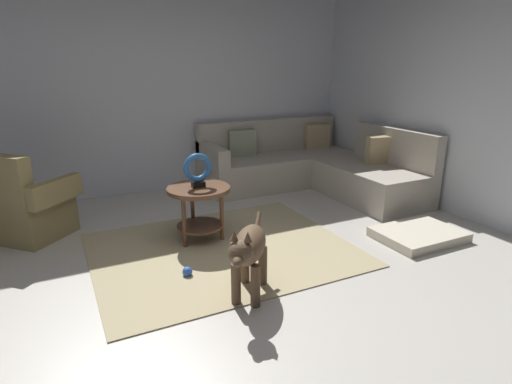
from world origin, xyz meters
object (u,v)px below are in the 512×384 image
(side_table, at_px, (199,199))
(dog, at_px, (249,250))
(sectional_couch, at_px, (311,168))
(armchair, at_px, (26,207))
(torus_sculpture, at_px, (198,169))
(dog_bed_mat, at_px, (418,235))
(dog_toy_ball, at_px, (187,272))

(side_table, distance_m, dog, 1.16)
(sectional_couch, bearing_deg, armchair, -176.41)
(sectional_couch, bearing_deg, dog, -132.38)
(torus_sculpture, bearing_deg, dog, -91.21)
(armchair, xyz_separation_m, dog_bed_mat, (3.43, -1.72, -0.28))
(armchair, bearing_deg, dog_bed_mat, 18.83)
(armchair, bearing_deg, sectional_couch, 49.05)
(armchair, relative_size, dog, 1.40)
(sectional_couch, height_order, armchair, same)
(dog_bed_mat, bearing_deg, sectional_couch, 89.64)
(sectional_couch, distance_m, dog_toy_ball, 2.83)
(side_table, height_order, dog, dog)
(armchair, xyz_separation_m, dog, (1.47, -1.94, 0.05))
(sectional_couch, xyz_separation_m, dog_bed_mat, (-0.01, -1.93, -0.25))
(sectional_couch, bearing_deg, dog_bed_mat, -90.36)
(armchair, bearing_deg, torus_sculpture, 17.69)
(dog_toy_ball, bearing_deg, dog, -58.05)
(sectional_couch, distance_m, dog, 2.92)
(torus_sculpture, xyz_separation_m, dog_bed_mat, (1.93, -0.93, -0.67))
(torus_sculpture, bearing_deg, side_table, 91.79)
(sectional_couch, relative_size, dog_bed_mat, 2.81)
(armchair, bearing_deg, side_table, 17.69)
(dog_bed_mat, xyz_separation_m, dog, (-1.96, -0.22, 0.33))
(side_table, distance_m, dog_toy_ball, 0.83)
(dog_toy_ball, bearing_deg, dog_bed_mat, -7.00)
(side_table, xyz_separation_m, dog_toy_ball, (-0.34, -0.65, -0.38))
(sectional_couch, distance_m, side_table, 2.19)
(sectional_couch, xyz_separation_m, dog, (-1.97, -2.16, 0.09))
(dog_bed_mat, bearing_deg, dog_toy_ball, 173.00)
(sectional_couch, xyz_separation_m, dog_toy_ball, (-2.28, -1.66, -0.25))
(dog_bed_mat, relative_size, dog_toy_ball, 9.81)
(sectional_couch, relative_size, side_table, 3.75)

